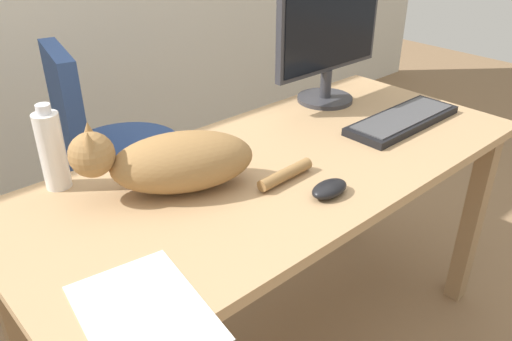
% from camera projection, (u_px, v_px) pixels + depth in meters
% --- Properties ---
extents(desk, '(1.55, 0.68, 0.74)m').
position_uv_depth(desk, '(280.00, 193.00, 1.50)').
color(desk, tan).
rests_on(desk, ground_plane).
extents(office_chair, '(0.49, 0.48, 0.95)m').
position_uv_depth(office_chair, '(116.00, 177.00, 2.04)').
color(office_chair, black).
rests_on(office_chair, ground_plane).
extents(monitor, '(0.48, 0.20, 0.41)m').
position_uv_depth(monitor, '(329.00, 39.00, 1.75)').
color(monitor, '#333338').
rests_on(monitor, desk).
extents(keyboard, '(0.44, 0.15, 0.03)m').
position_uv_depth(keyboard, '(403.00, 120.00, 1.67)').
color(keyboard, black).
rests_on(keyboard, desk).
extents(cat, '(0.55, 0.33, 0.20)m').
position_uv_depth(cat, '(174.00, 161.00, 1.27)').
color(cat, olive).
rests_on(cat, desk).
extents(computer_mouse, '(0.11, 0.06, 0.04)m').
position_uv_depth(computer_mouse, '(329.00, 189.00, 1.28)').
color(computer_mouse, black).
rests_on(computer_mouse, desk).
extents(paper_sheet, '(0.25, 0.32, 0.00)m').
position_uv_depth(paper_sheet, '(144.00, 312.00, 0.93)').
color(paper_sheet, white).
rests_on(paper_sheet, desk).
extents(water_bottle, '(0.06, 0.06, 0.23)m').
position_uv_depth(water_bottle, '(52.00, 150.00, 1.28)').
color(water_bottle, silver).
rests_on(water_bottle, desk).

